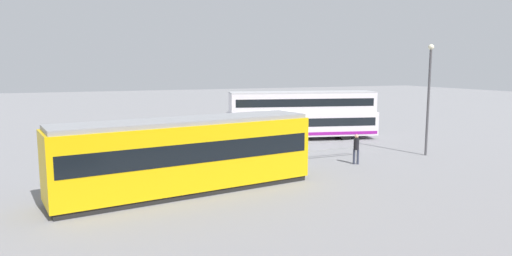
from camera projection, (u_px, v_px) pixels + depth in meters
ground_plane at (278, 143)px, 34.06m from camera, size 160.00×160.00×0.00m
double_decker_bus at (302, 115)px, 35.76m from camera, size 12.10×5.16×3.79m
tram_yellow at (187, 154)px, 20.74m from camera, size 12.38×4.53×3.41m
pedestrian_near_railing at (277, 141)px, 29.28m from camera, size 0.44×0.44×1.68m
pedestrian_crossing at (356, 147)px, 26.66m from camera, size 0.45×0.45×1.80m
pedestrian_railing at (293, 150)px, 27.38m from camera, size 9.63×0.35×1.08m
info_sign at (211, 138)px, 26.04m from camera, size 1.15×0.32×2.43m
street_lamp at (429, 92)px, 28.93m from camera, size 0.36×0.36×7.17m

